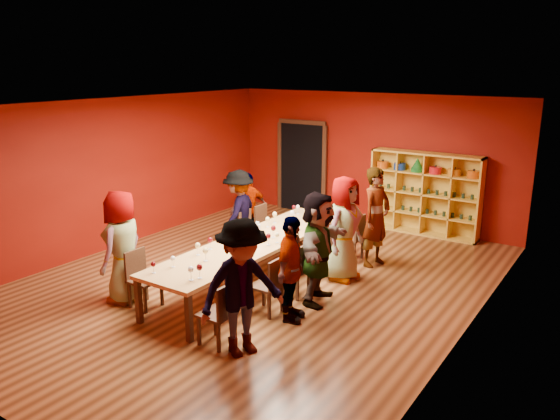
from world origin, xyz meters
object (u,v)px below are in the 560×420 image
(person_right_2, at_px, (318,248))
(chair_person_right_3, at_px, (331,249))
(person_left_4, at_px, (249,209))
(chair_person_right_4, at_px, (355,235))
(chair_person_left_3, at_px, (249,231))
(person_right_4, at_px, (376,217))
(person_left_3, at_px, (239,212))
(chair_person_left_4, at_px, (265,224))
(person_right_3, at_px, (344,229))
(shelving_unit, at_px, (425,190))
(tasting_table, at_px, (256,243))
(chair_person_right_0, at_px, (221,311))
(person_right_1, at_px, (291,269))
(spittoon_bowl, at_px, (257,237))
(chair_person_right_1, at_px, (271,283))
(person_left_0, at_px, (123,247))
(person_right_0, at_px, (242,288))
(chair_person_left_0, at_px, (141,275))
(wine_bottle, at_px, (320,212))
(chair_person_right_2, at_px, (298,267))

(person_right_2, distance_m, chair_person_right_3, 1.19)
(person_left_4, bearing_deg, chair_person_right_4, 116.69)
(chair_person_left_3, relative_size, person_right_4, 0.48)
(person_right_4, bearing_deg, person_left_3, 121.08)
(chair_person_left_4, distance_m, person_right_3, 2.18)
(person_left_3, relative_size, person_right_3, 0.91)
(shelving_unit, distance_m, chair_person_left_3, 4.05)
(shelving_unit, bearing_deg, tasting_table, -107.92)
(person_left_3, distance_m, chair_person_right_0, 3.67)
(chair_person_right_0, distance_m, person_right_3, 3.02)
(person_right_1, height_order, person_right_2, person_right_2)
(person_left_4, bearing_deg, chair_person_left_3, 54.85)
(person_left_4, relative_size, spittoon_bowl, 5.29)
(chair_person_right_1, relative_size, person_right_2, 0.50)
(person_left_3, distance_m, chair_person_right_3, 2.09)
(chair_person_left_3, bearing_deg, tasting_table, -48.22)
(person_left_0, distance_m, chair_person_right_4, 4.28)
(person_left_3, relative_size, chair_person_right_1, 1.87)
(chair_person_left_4, height_order, person_right_0, person_right_0)
(chair_person_left_3, height_order, spittoon_bowl, spittoon_bowl)
(person_right_0, xyz_separation_m, person_right_1, (-0.00, 1.14, -0.12))
(chair_person_left_3, bearing_deg, chair_person_right_0, -58.91)
(chair_person_right_4, bearing_deg, person_left_0, -121.01)
(person_right_0, height_order, person_right_1, person_right_0)
(chair_person_left_0, xyz_separation_m, chair_person_right_3, (1.82, 2.71, 0.00))
(person_right_1, distance_m, chair_person_right_4, 2.81)
(person_right_0, xyz_separation_m, person_right_4, (0.06, 3.92, 0.01))
(chair_person_left_4, xyz_separation_m, chair_person_right_3, (1.82, -0.58, 0.00))
(person_left_3, bearing_deg, spittoon_bowl, 36.38)
(chair_person_right_0, distance_m, spittoon_bowl, 2.20)
(chair_person_right_1, distance_m, wine_bottle, 2.78)
(person_left_0, xyz_separation_m, person_right_0, (2.55, -0.27, 0.02))
(chair_person_left_0, bearing_deg, chair_person_left_4, 90.00)
(person_right_2, relative_size, wine_bottle, 6.19)
(person_left_3, height_order, person_left_4, person_left_3)
(shelving_unit, bearing_deg, chair_person_right_0, -94.40)
(chair_person_right_0, xyz_separation_m, wine_bottle, (-0.70, 3.81, 0.36))
(wine_bottle, bearing_deg, tasting_table, -96.48)
(chair_person_right_4, bearing_deg, person_left_3, -156.48)
(person_left_3, relative_size, person_right_1, 1.06)
(chair_person_right_2, relative_size, person_right_4, 0.48)
(person_right_1, bearing_deg, person_left_4, 30.18)
(tasting_table, distance_m, chair_person_right_4, 2.13)
(person_right_1, relative_size, person_right_4, 0.86)
(person_left_0, xyz_separation_m, person_right_2, (2.55, 1.65, -0.00))
(person_right_0, height_order, person_right_4, person_right_4)
(chair_person_left_0, relative_size, chair_person_left_4, 1.00)
(person_left_0, relative_size, chair_person_left_3, 2.00)
(person_left_4, distance_m, wine_bottle, 1.55)
(person_right_0, xyz_separation_m, spittoon_bowl, (-1.22, 2.00, -0.09))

